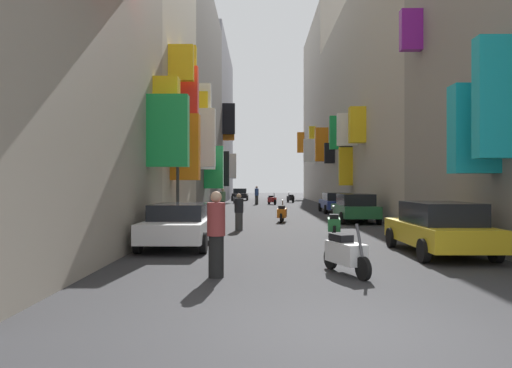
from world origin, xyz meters
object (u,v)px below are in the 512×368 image
at_px(parked_car_blue, 336,202).
at_px(parked_car_yellow, 439,227).
at_px(scooter_white, 345,253).
at_px(pedestrian_near_left, 223,201).
at_px(scooter_green, 334,224).
at_px(parked_car_black, 240,194).
at_px(pedestrian_near_right, 216,234).
at_px(pedestrian_crossing, 239,212).
at_px(scooter_black, 291,198).
at_px(scooter_red, 272,200).
at_px(scooter_silver, 237,199).
at_px(scooter_orange, 282,213).
at_px(pedestrian_mid_street, 257,195).
at_px(traffic_light_near_corner, 178,163).
at_px(parked_car_white, 179,224).
at_px(parked_car_green, 355,207).

distance_m(parked_car_blue, parked_car_yellow, 19.06).
xyz_separation_m(scooter_white, pedestrian_near_left, (-4.27, 21.15, 0.37)).
xyz_separation_m(parked_car_blue, scooter_green, (-2.52, -14.70, -0.26)).
bearing_deg(parked_car_black, parked_car_yellow, -80.65).
bearing_deg(pedestrian_near_right, pedestrian_crossing, 89.64).
bearing_deg(scooter_black, scooter_green, -91.10).
bearing_deg(parked_car_blue, scooter_red, 107.12).
height_order(parked_car_yellow, scooter_white, parked_car_yellow).
distance_m(scooter_silver, scooter_orange, 23.65).
bearing_deg(pedestrian_crossing, scooter_silver, 92.89).
bearing_deg(pedestrian_near_right, pedestrian_mid_street, 88.85).
distance_m(parked_car_blue, scooter_white, 22.15).
bearing_deg(traffic_light_near_corner, scooter_white, -58.79).
xyz_separation_m(scooter_green, scooter_black, (0.62, 32.32, -0.00)).
height_order(parked_car_white, pedestrian_mid_street, pedestrian_mid_street).
relative_size(scooter_silver, pedestrian_crossing, 1.18).
height_order(parked_car_yellow, pedestrian_crossing, pedestrian_crossing).
bearing_deg(pedestrian_mid_street, scooter_silver, 128.74).
distance_m(scooter_green, pedestrian_near_right, 8.39).
bearing_deg(traffic_light_near_corner, pedestrian_near_left, 86.34).
distance_m(parked_car_green, scooter_green, 7.08).
bearing_deg(scooter_silver, parked_car_green, -73.02).
distance_m(parked_car_green, pedestrian_near_left, 10.30).
relative_size(parked_car_green, scooter_silver, 2.28).
bearing_deg(scooter_white, parked_car_yellow, 42.36).
relative_size(parked_car_green, pedestrian_crossing, 2.69).
xyz_separation_m(scooter_silver, scooter_green, (5.02, -30.25, 0.00)).
relative_size(parked_car_yellow, scooter_silver, 2.35).
bearing_deg(scooter_red, parked_car_green, -80.12).
xyz_separation_m(scooter_black, traffic_light_near_corner, (-6.61, -31.11, 2.32)).
bearing_deg(parked_car_black, scooter_orange, -83.95).
bearing_deg(pedestrian_near_right, scooter_red, 86.47).
relative_size(scooter_silver, traffic_light_near_corner, 0.45).
bearing_deg(scooter_green, parked_car_blue, 80.26).
distance_m(parked_car_yellow, pedestrian_near_left, 19.75).
height_order(parked_car_blue, pedestrian_mid_street, pedestrian_mid_street).
distance_m(parked_car_green, scooter_white, 14.26).
bearing_deg(scooter_red, pedestrian_near_right, -93.53).
xyz_separation_m(parked_car_green, traffic_light_near_corner, (-8.16, -5.53, 2.03)).
bearing_deg(scooter_orange, scooter_red, 89.78).
bearing_deg(scooter_white, traffic_light_near_corner, 121.21).
xyz_separation_m(parked_car_black, scooter_white, (4.13, -46.69, -0.29)).
relative_size(parked_car_yellow, scooter_orange, 2.21).
xyz_separation_m(parked_car_blue, pedestrian_near_right, (-6.19, -22.23, 0.17)).
bearing_deg(scooter_black, scooter_silver, -159.84).
distance_m(parked_car_white, scooter_silver, 33.07).
bearing_deg(scooter_orange, parked_car_white, -110.78).
bearing_deg(pedestrian_near_left, scooter_black, 72.47).
distance_m(parked_car_blue, scooter_black, 17.73).
xyz_separation_m(scooter_red, pedestrian_near_left, (-3.68, -13.78, 0.37)).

